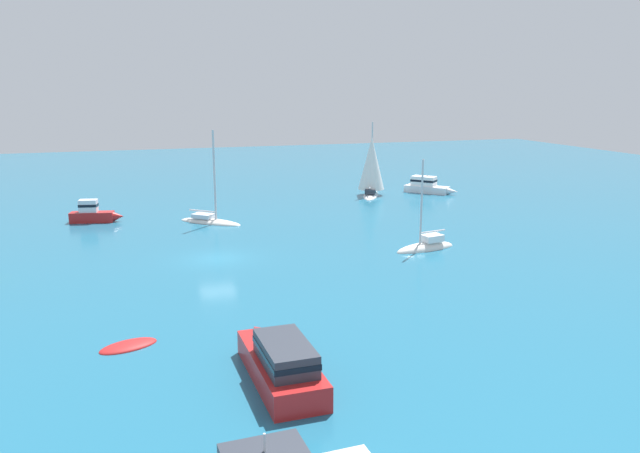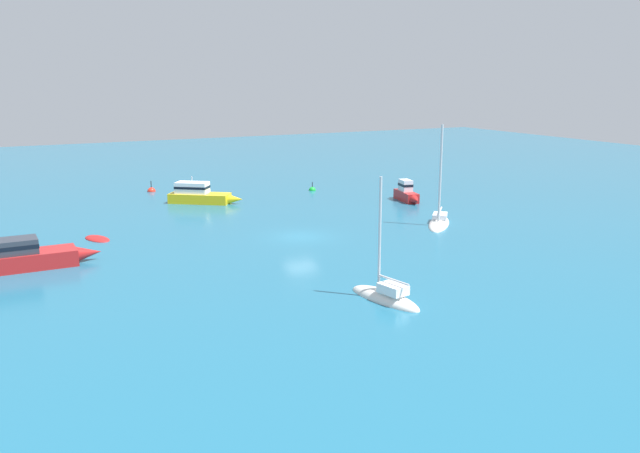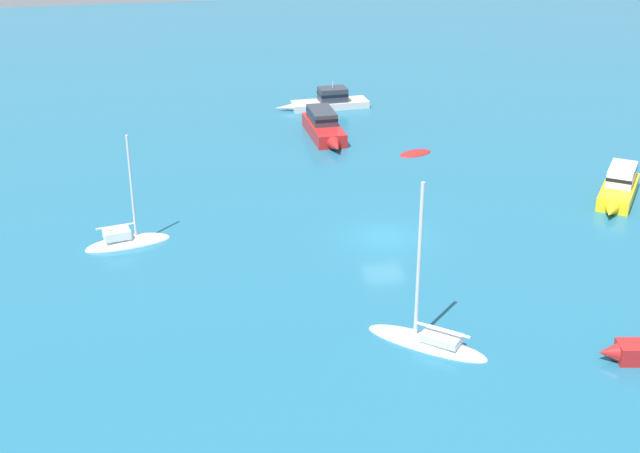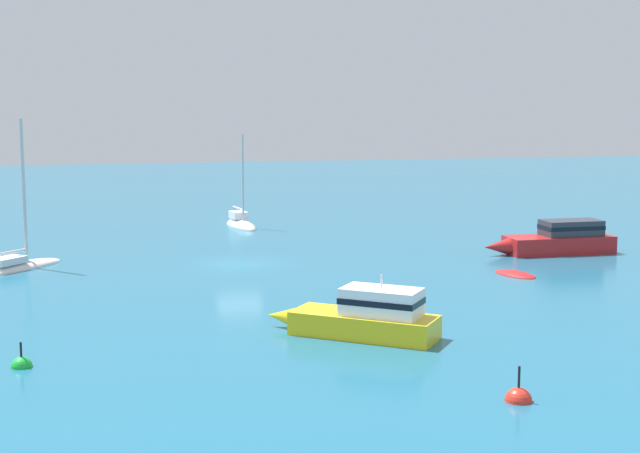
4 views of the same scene
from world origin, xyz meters
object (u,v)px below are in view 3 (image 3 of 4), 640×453
Objects in this scene: powerboat at (619,187)px; ketch_1 at (127,242)px; powerboat_2 at (329,101)px; sloop at (428,341)px; dinghy at (415,154)px; powerboat_1 at (324,126)px.

powerboat is 32.45m from ketch_1.
powerboat_2 is at bearing -112.82° from powerboat.
powerboat is 28.48m from powerboat_2.
sloop is 20.16m from ketch_1.
powerboat reaches higher than powerboat_2.
dinghy is 0.36× the size of powerboat_2.
powerboat_1 is 23.46m from ketch_1.
powerboat_2 reaches higher than powerboat_1.
sloop is 1.30× the size of powerboat.
sloop is 23.63m from powerboat.
sloop is at bearing -125.55° from dinghy.
ketch_1 reaches higher than dinghy.
sloop is 1.18× the size of ketch_1.
ketch_1 reaches higher than powerboat_2.
powerboat is 0.79× the size of powerboat_2.
dinghy is at bearing -100.16° from powerboat.
powerboat is at bearing -98.96° from sloop.
sloop is at bearing -56.37° from ketch_1.
sloop is at bearing -14.30° from powerboat.
powerboat_1 is 7.99m from powerboat_2.
sloop is 27.33m from dinghy.
dinghy is 13.75m from powerboat_2.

